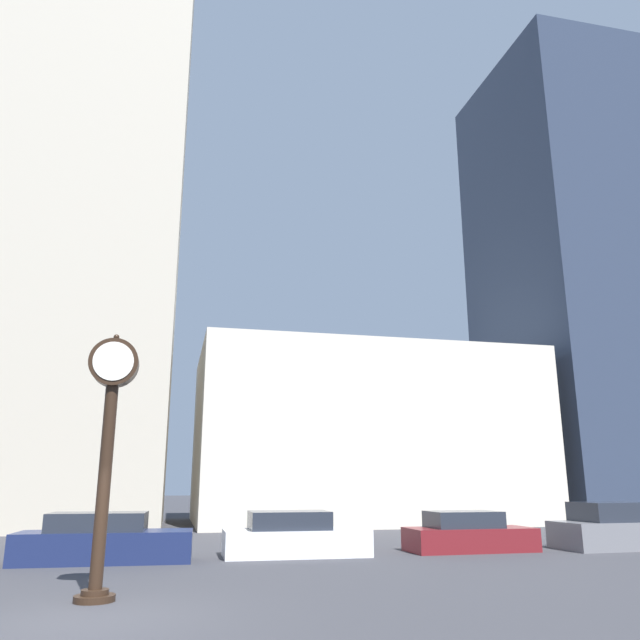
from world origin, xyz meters
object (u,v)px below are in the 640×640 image
car_navy (103,541)px  car_grey (619,529)px  car_white (294,537)px  car_maroon (468,534)px  street_clock (109,427)px

car_navy → car_grey: 16.70m
car_white → car_maroon: (5.81, 0.02, -0.03)m
car_white → car_grey: car_grey is taller
car_maroon → car_white: bearing=179.7°
street_clock → car_white: street_clock is taller
car_navy → car_maroon: bearing=4.6°
car_navy → car_white: car_navy is taller
car_maroon → car_grey: 5.38m
car_white → car_maroon: bearing=1.4°
street_clock → car_maroon: 12.96m
car_navy → car_grey: size_ratio=1.06×
car_grey → car_white: bearing=175.9°
car_white → car_grey: bearing=-0.8°
street_clock → car_grey: street_clock is taller
car_navy → car_maroon: (11.34, 0.38, -0.04)m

